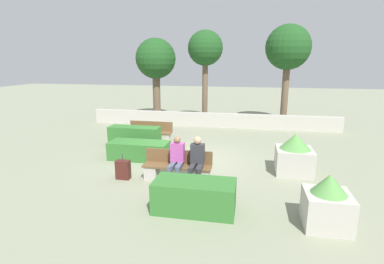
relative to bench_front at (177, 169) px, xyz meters
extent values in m
plane|color=gray|center=(0.00, 1.69, -0.33)|extent=(60.00, 60.00, 0.00)
cube|color=#B7B2A8|center=(0.00, 7.26, 0.03)|extent=(12.77, 0.30, 0.72)
cube|color=brown|center=(0.00, -0.05, 0.09)|extent=(1.98, 0.44, 0.05)
cube|color=brown|center=(0.00, 0.20, 0.31)|extent=(1.98, 0.04, 0.40)
cube|color=#B7B2A8|center=(-0.76, -0.05, -0.13)|extent=(0.36, 0.40, 0.39)
cube|color=#B7B2A8|center=(0.76, -0.05, -0.13)|extent=(0.36, 0.40, 0.39)
cube|color=brown|center=(-2.14, 3.79, 0.09)|extent=(1.88, 0.44, 0.05)
cube|color=brown|center=(-2.14, 4.04, 0.31)|extent=(1.88, 0.04, 0.40)
cube|color=#B7B2A8|center=(-2.85, 3.79, -0.13)|extent=(0.36, 0.40, 0.39)
cube|color=#B7B2A8|center=(-1.43, 3.79, -0.13)|extent=(0.36, 0.40, 0.39)
cube|color=#333338|center=(0.49, -0.26, 0.18)|extent=(0.14, 0.46, 0.13)
cube|color=#333338|center=(0.69, -0.26, 0.18)|extent=(0.14, 0.46, 0.13)
cube|color=#333338|center=(0.47, -0.49, -0.04)|extent=(0.11, 0.11, 0.57)
cube|color=#333338|center=(0.71, -0.49, -0.04)|extent=(0.11, 0.11, 0.57)
cube|color=#333338|center=(0.59, -0.02, 0.51)|extent=(0.38, 0.22, 0.54)
sphere|color=tan|center=(0.59, -0.04, 0.89)|extent=(0.22, 0.22, 0.22)
cube|color=#515B70|center=(-0.08, -0.26, 0.18)|extent=(0.14, 0.46, 0.13)
cube|color=#515B70|center=(0.12, -0.26, 0.18)|extent=(0.14, 0.46, 0.13)
cube|color=#515B70|center=(-0.10, -0.49, -0.04)|extent=(0.11, 0.11, 0.57)
cube|color=#515B70|center=(0.14, -0.49, -0.04)|extent=(0.11, 0.11, 0.57)
cube|color=#B74C9E|center=(0.02, -0.02, 0.51)|extent=(0.38, 0.22, 0.54)
sphere|color=#936B4C|center=(0.02, -0.04, 0.88)|extent=(0.19, 0.19, 0.19)
cube|color=#33702D|center=(0.82, -1.72, 0.03)|extent=(1.85, 0.87, 0.72)
cube|color=#33702D|center=(-2.45, 2.91, 0.09)|extent=(2.01, 0.64, 0.83)
cube|color=#33702D|center=(-1.76, 1.57, -0.02)|extent=(2.06, 0.87, 0.61)
cube|color=#B7B2A8|center=(3.36, 1.23, 0.05)|extent=(1.07, 1.07, 0.76)
cone|color=#569347|center=(3.36, 1.23, 0.67)|extent=(0.91, 0.91, 0.47)
cube|color=#B7B2A8|center=(3.62, -1.84, 0.04)|extent=(0.91, 0.91, 0.73)
cone|color=#569347|center=(3.62, -1.84, 0.61)|extent=(0.71, 0.71, 0.41)
cube|color=#471E19|center=(-1.56, -0.24, -0.05)|extent=(0.40, 0.24, 0.55)
cylinder|color=#333338|center=(-1.56, -0.24, 0.33)|extent=(0.02, 0.02, 0.20)
cylinder|color=brown|center=(-3.41, 8.86, 1.10)|extent=(0.43, 0.43, 2.84)
sphere|color=#1E4C1E|center=(-3.41, 8.86, 3.14)|extent=(2.28, 2.28, 2.28)
cylinder|color=brown|center=(-0.49, 8.32, 1.42)|extent=(0.30, 0.30, 3.49)
sphere|color=#1E4C1E|center=(-0.49, 8.32, 3.68)|extent=(1.86, 1.86, 1.86)
cylinder|color=brown|center=(3.74, 8.60, 1.37)|extent=(0.35, 0.35, 3.39)
sphere|color=#1E4C1E|center=(3.74, 8.60, 3.69)|extent=(2.29, 2.29, 2.29)
camera|label=1|loc=(1.98, -7.88, 3.04)|focal=28.00mm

